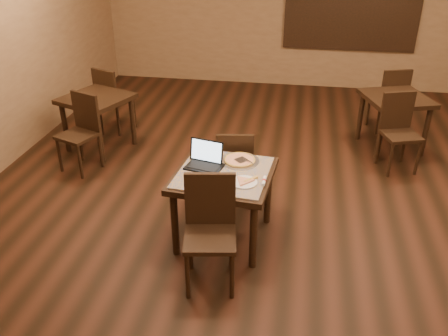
% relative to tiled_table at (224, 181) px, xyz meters
% --- Properties ---
extents(ground, '(10.00, 10.00, 0.00)m').
position_rel_tiled_table_xyz_m(ground, '(0.94, 0.05, -0.66)').
color(ground, black).
rests_on(ground, ground).
extents(wall_back, '(8.00, 0.02, 3.00)m').
position_rel_tiled_table_xyz_m(wall_back, '(0.94, 5.05, 0.84)').
color(wall_back, '#92704A').
rests_on(wall_back, ground).
extents(mural, '(2.34, 0.05, 1.64)m').
position_rel_tiled_table_xyz_m(mural, '(1.44, 5.01, 0.89)').
color(mural, '#295D99').
rests_on(mural, wall_back).
extents(tiled_table, '(1.00, 1.00, 0.76)m').
position_rel_tiled_table_xyz_m(tiled_table, '(0.00, 0.00, 0.00)').
color(tiled_table, black).
rests_on(tiled_table, ground).
extents(chair_main_near, '(0.51, 0.51, 1.02)m').
position_rel_tiled_table_xyz_m(chair_main_near, '(-0.01, -0.61, -0.09)').
color(chair_main_near, black).
rests_on(chair_main_near, ground).
extents(chair_main_far, '(0.46, 0.46, 0.92)m').
position_rel_tiled_table_xyz_m(chair_main_far, '(0.01, 0.62, -0.14)').
color(chair_main_far, black).
rests_on(chair_main_far, ground).
extents(laptop, '(0.39, 0.34, 0.24)m').
position_rel_tiled_table_xyz_m(laptop, '(-0.20, 0.11, 0.16)').
color(laptop, black).
rests_on(laptop, tiled_table).
extents(plate, '(0.25, 0.25, 0.01)m').
position_rel_tiled_table_xyz_m(plate, '(0.22, -0.18, 0.11)').
color(plate, white).
rests_on(plate, tiled_table).
extents(pizza_slice, '(0.28, 0.28, 0.02)m').
position_rel_tiled_table_xyz_m(pizza_slice, '(0.22, -0.18, 0.13)').
color(pizza_slice, '#F8EAA5').
rests_on(pizza_slice, plate).
extents(pizza_pan, '(0.39, 0.39, 0.01)m').
position_rel_tiled_table_xyz_m(pizza_pan, '(0.12, 0.24, 0.11)').
color(pizza_pan, silver).
rests_on(pizza_pan, tiled_table).
extents(pizza_whole, '(0.32, 0.32, 0.02)m').
position_rel_tiled_table_xyz_m(pizza_whole, '(0.12, 0.24, 0.12)').
color(pizza_whole, '#F8EAA5').
rests_on(pizza_whole, pizza_pan).
extents(spatula, '(0.27, 0.27, 0.01)m').
position_rel_tiled_table_xyz_m(spatula, '(0.14, 0.22, 0.13)').
color(spatula, silver).
rests_on(spatula, pizza_whole).
extents(napkin_roll, '(0.04, 0.15, 0.04)m').
position_rel_tiled_table_xyz_m(napkin_roll, '(0.40, -0.14, 0.12)').
color(napkin_roll, white).
rests_on(napkin_roll, tiled_table).
extents(other_table_a, '(1.02, 1.02, 0.76)m').
position_rel_tiled_table_xyz_m(other_table_a, '(1.95, 2.48, -0.03)').
color(other_table_a, black).
rests_on(other_table_a, ground).
extents(other_table_a_chair_near, '(0.54, 0.54, 0.98)m').
position_rel_tiled_table_xyz_m(other_table_a_chair_near, '(1.92, 1.90, -0.10)').
color(other_table_a_chair_near, black).
rests_on(other_table_a_chair_near, ground).
extents(other_table_a_chair_far, '(0.54, 0.54, 0.98)m').
position_rel_tiled_table_xyz_m(other_table_a_chair_far, '(1.98, 3.06, -0.10)').
color(other_table_a_chair_far, black).
rests_on(other_table_a_chair_far, ground).
extents(other_table_b, '(1.05, 1.05, 0.76)m').
position_rel_tiled_table_xyz_m(other_table_b, '(-2.06, 1.79, -0.03)').
color(other_table_b, black).
rests_on(other_table_b, ground).
extents(other_table_b_chair_near, '(0.55, 0.55, 0.98)m').
position_rel_tiled_table_xyz_m(other_table_b_chair_near, '(-2.03, 1.21, -0.11)').
color(other_table_b_chair_near, black).
rests_on(other_table_b_chair_near, ground).
extents(other_table_b_chair_far, '(0.55, 0.55, 0.98)m').
position_rel_tiled_table_xyz_m(other_table_b_chair_far, '(-2.09, 2.37, -0.11)').
color(other_table_b_chair_far, black).
rests_on(other_table_b_chair_far, ground).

